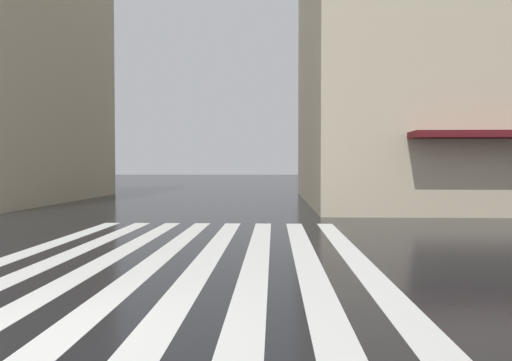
% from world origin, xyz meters
% --- Properties ---
extents(ground_plane, '(220.00, 220.00, 0.00)m').
position_xyz_m(ground_plane, '(0.00, 0.00, 0.00)').
color(ground_plane, black).
extents(zebra_crossing, '(13.00, 7.50, 0.01)m').
position_xyz_m(zebra_crossing, '(4.00, -0.78, 0.00)').
color(zebra_crossing, silver).
rests_on(zebra_crossing, ground_plane).
extents(haussmann_block_corner, '(17.58, 20.85, 18.09)m').
position_xyz_m(haussmann_block_corner, '(20.68, -14.78, 8.85)').
color(haussmann_block_corner, beige).
rests_on(haussmann_block_corner, ground_plane).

